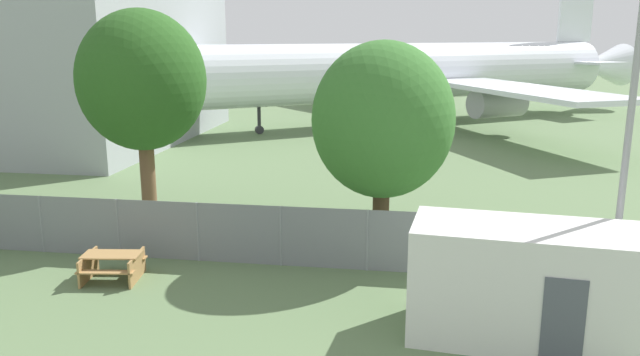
{
  "coord_description": "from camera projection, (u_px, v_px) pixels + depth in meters",
  "views": [
    {
      "loc": [
        1.27,
        -7.21,
        6.73
      ],
      "look_at": [
        -1.84,
        12.85,
        2.0
      ],
      "focal_mm": 35.0,
      "sensor_mm": 36.0,
      "label": 1
    }
  ],
  "objects": [
    {
      "name": "perimeter_fence",
      "position": [
        367.0,
        240.0,
        17.92
      ],
      "size": [
        56.07,
        0.07,
        1.82
      ],
      "color": "gray",
      "rests_on": "ground"
    },
    {
      "name": "airplane",
      "position": [
        411.0,
        72.0,
        46.93
      ],
      "size": [
        39.73,
        32.91,
        12.27
      ],
      "rotation": [
        0.0,
        0.0,
        -2.54
      ],
      "color": "white",
      "rests_on": "ground"
    },
    {
      "name": "portable_cabin",
      "position": [
        523.0,
        284.0,
        13.79
      ],
      "size": [
        5.1,
        2.71,
        2.64
      ],
      "rotation": [
        0.0,
        0.0,
        -0.1
      ],
      "color": "silver",
      "rests_on": "ground"
    },
    {
      "name": "picnic_bench_near_cabin",
      "position": [
        112.0,
        264.0,
        17.34
      ],
      "size": [
        1.74,
        1.6,
        0.76
      ],
      "rotation": [
        0.0,
        0.0,
        0.13
      ],
      "color": "#A37A47",
      "rests_on": "ground"
    },
    {
      "name": "tree_near_hangar",
      "position": [
        142.0,
        81.0,
        21.12
      ],
      "size": [
        4.34,
        4.34,
        7.56
      ],
      "color": "brown",
      "rests_on": "ground"
    },
    {
      "name": "tree_behind_benches",
      "position": [
        383.0,
        121.0,
        18.94
      ],
      "size": [
        4.35,
        4.35,
        6.55
      ],
      "color": "#4C3823",
      "rests_on": "ground"
    },
    {
      "name": "light_mast",
      "position": [
        630.0,
        117.0,
        13.8
      ],
      "size": [
        0.44,
        0.44,
        8.08
      ],
      "color": "#99999E",
      "rests_on": "ground"
    }
  ]
}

